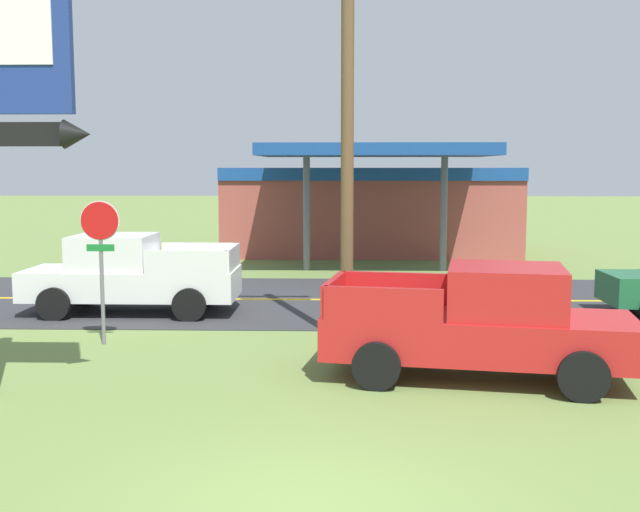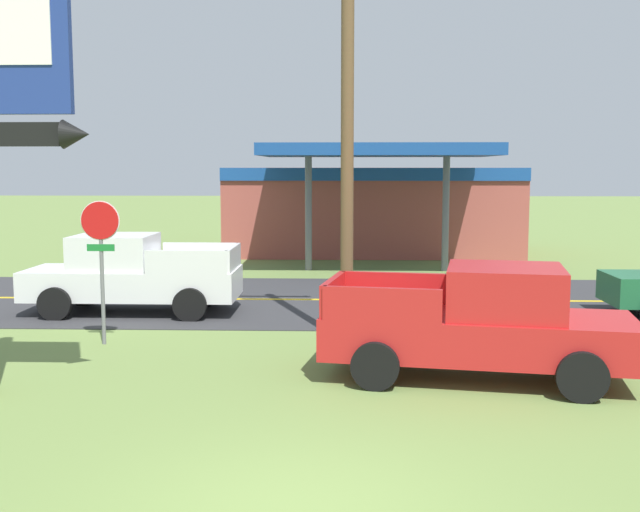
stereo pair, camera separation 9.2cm
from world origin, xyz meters
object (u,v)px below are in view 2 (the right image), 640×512
Objects in this scene: utility_pole at (347,82)px; pickup_red_parked_on_lawn at (481,324)px; gas_station at (372,207)px; stop_sign at (101,246)px; pickup_white_on_road at (131,275)px.

pickup_red_parked_on_lawn is at bearing -49.16° from utility_pole.
utility_pole is 17.33m from gas_station.
utility_pole is at bearing 3.33° from stop_sign.
pickup_white_on_road is (-5.37, 3.11, -4.34)m from utility_pole.
utility_pole is at bearing -93.53° from gas_station.
pickup_white_on_road is (-6.42, -13.86, -0.98)m from gas_station.
utility_pole is 7.57m from pickup_white_on_road.
pickup_red_parked_on_lawn is (7.28, -2.36, -1.06)m from stop_sign.
pickup_white_on_road is at bearing 149.94° from utility_pole.
gas_station is at bearing 65.17° from pickup_white_on_road.
pickup_red_parked_on_lawn and pickup_white_on_road have the same top height.
stop_sign is 0.54× the size of pickup_red_parked_on_lawn.
pickup_red_parked_on_lawn is (1.25, -19.62, -0.98)m from gas_station.
stop_sign is 5.97m from utility_pole.
gas_station is at bearing 70.73° from stop_sign.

